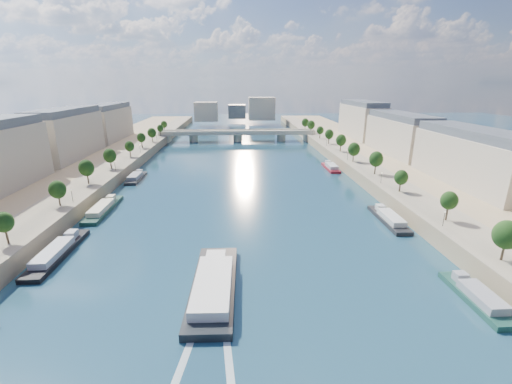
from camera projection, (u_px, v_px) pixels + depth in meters
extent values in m
plane|color=#0B2432|center=(240.00, 187.00, 140.24)|extent=(700.00, 700.00, 0.00)
cube|color=#9E8460|center=(58.00, 184.00, 135.58)|extent=(44.00, 520.00, 5.00)
cube|color=#9E8460|center=(411.00, 179.00, 143.37)|extent=(44.00, 520.00, 5.00)
cube|color=gray|center=(96.00, 177.00, 135.62)|extent=(14.00, 520.00, 0.10)
cube|color=gray|center=(377.00, 173.00, 141.78)|extent=(14.00, 520.00, 0.10)
cylinder|color=#382B1E|center=(7.00, 235.00, 80.01)|extent=(0.50, 0.50, 3.82)
ellipsoid|color=#193210|center=(3.00, 220.00, 78.91)|extent=(4.80, 4.80, 5.52)
cylinder|color=#382B1E|center=(58.00, 201.00, 102.83)|extent=(0.50, 0.50, 3.82)
ellipsoid|color=#193210|center=(55.00, 190.00, 101.73)|extent=(4.80, 4.80, 5.52)
cylinder|color=#382B1E|center=(90.00, 179.00, 125.65)|extent=(0.50, 0.50, 3.82)
ellipsoid|color=#193210|center=(88.00, 170.00, 124.55)|extent=(4.80, 4.80, 5.52)
cylinder|color=#382B1E|center=(112.00, 165.00, 148.47)|extent=(0.50, 0.50, 3.82)
ellipsoid|color=#193210|center=(111.00, 156.00, 147.38)|extent=(4.80, 4.80, 5.52)
cylinder|color=#382B1E|center=(129.00, 154.00, 171.29)|extent=(0.50, 0.50, 3.82)
ellipsoid|color=#193210|center=(128.00, 147.00, 170.20)|extent=(4.80, 4.80, 5.52)
cylinder|color=#382B1E|center=(141.00, 145.00, 194.11)|extent=(0.50, 0.50, 3.82)
ellipsoid|color=#193210|center=(141.00, 139.00, 193.02)|extent=(4.80, 4.80, 5.52)
cylinder|color=#382B1E|center=(151.00, 139.00, 216.93)|extent=(0.50, 0.50, 3.82)
ellipsoid|color=#193210|center=(151.00, 133.00, 215.84)|extent=(4.80, 4.80, 5.52)
cylinder|color=#382B1E|center=(159.00, 133.00, 239.75)|extent=(0.50, 0.50, 3.82)
ellipsoid|color=#193210|center=(159.00, 128.00, 238.66)|extent=(4.80, 4.80, 5.52)
cylinder|color=#382B1E|center=(166.00, 129.00, 262.58)|extent=(0.50, 0.50, 3.82)
ellipsoid|color=#193210|center=(166.00, 124.00, 261.48)|extent=(4.80, 4.80, 5.52)
cylinder|color=#382B1E|center=(509.00, 254.00, 70.74)|extent=(0.50, 0.50, 3.82)
ellipsoid|color=#193210|center=(512.00, 239.00, 69.65)|extent=(4.80, 4.80, 5.52)
cylinder|color=#382B1E|center=(442.00, 213.00, 93.56)|extent=(0.50, 0.50, 3.82)
ellipsoid|color=#193210|center=(444.00, 200.00, 92.47)|extent=(4.80, 4.80, 5.52)
cylinder|color=#382B1E|center=(401.00, 187.00, 116.38)|extent=(0.50, 0.50, 3.82)
ellipsoid|color=#193210|center=(403.00, 177.00, 115.29)|extent=(4.80, 4.80, 5.52)
cylinder|color=#382B1E|center=(374.00, 170.00, 139.21)|extent=(0.50, 0.50, 3.82)
ellipsoid|color=#193210|center=(375.00, 161.00, 138.11)|extent=(4.80, 4.80, 5.52)
cylinder|color=#382B1E|center=(355.00, 158.00, 162.03)|extent=(0.50, 0.50, 3.82)
ellipsoid|color=#193210|center=(355.00, 150.00, 160.93)|extent=(4.80, 4.80, 5.52)
cylinder|color=#382B1E|center=(340.00, 148.00, 184.85)|extent=(0.50, 0.50, 3.82)
ellipsoid|color=#193210|center=(341.00, 142.00, 183.75)|extent=(4.80, 4.80, 5.52)
cylinder|color=#382B1E|center=(329.00, 141.00, 207.67)|extent=(0.50, 0.50, 3.82)
ellipsoid|color=#193210|center=(329.00, 135.00, 206.57)|extent=(4.80, 4.80, 5.52)
cylinder|color=#382B1E|center=(319.00, 135.00, 230.49)|extent=(0.50, 0.50, 3.82)
ellipsoid|color=#193210|center=(320.00, 130.00, 229.40)|extent=(4.80, 4.80, 5.52)
cylinder|color=#382B1E|center=(312.00, 131.00, 253.31)|extent=(0.50, 0.50, 3.82)
ellipsoid|color=#193210|center=(312.00, 126.00, 252.22)|extent=(4.80, 4.80, 5.52)
cylinder|color=#382B1E|center=(306.00, 127.00, 276.13)|extent=(0.50, 0.50, 3.82)
ellipsoid|color=#193210|center=(306.00, 122.00, 275.04)|extent=(4.80, 4.80, 5.52)
cylinder|color=black|center=(72.00, 196.00, 106.74)|extent=(0.14, 0.14, 4.00)
sphere|color=#FFE5B2|center=(71.00, 190.00, 106.10)|extent=(0.36, 0.36, 0.36)
cylinder|color=black|center=(115.00, 166.00, 144.78)|extent=(0.14, 0.14, 4.00)
sphere|color=#FFE5B2|center=(114.00, 162.00, 144.13)|extent=(0.36, 0.36, 0.36)
cylinder|color=black|center=(140.00, 149.00, 182.81)|extent=(0.14, 0.14, 4.00)
sphere|color=#FFE5B2|center=(140.00, 145.00, 182.17)|extent=(0.36, 0.36, 0.36)
cylinder|color=black|center=(157.00, 138.00, 220.85)|extent=(0.14, 0.14, 4.00)
sphere|color=#FFE5B2|center=(156.00, 134.00, 220.21)|extent=(0.36, 0.36, 0.36)
cylinder|color=black|center=(444.00, 219.00, 88.65)|extent=(0.14, 0.14, 4.00)
sphere|color=#FFE5B2|center=(445.00, 212.00, 88.01)|extent=(0.36, 0.36, 0.36)
cylinder|color=black|center=(381.00, 178.00, 126.68)|extent=(0.14, 0.14, 4.00)
sphere|color=#FFE5B2|center=(382.00, 173.00, 126.04)|extent=(0.36, 0.36, 0.36)
cylinder|color=black|center=(348.00, 156.00, 164.72)|extent=(0.14, 0.14, 4.00)
sphere|color=#FFE5B2|center=(348.00, 152.00, 164.08)|extent=(0.36, 0.36, 0.36)
cylinder|color=black|center=(327.00, 143.00, 202.75)|extent=(0.14, 0.14, 4.00)
sphere|color=#FFE5B2|center=(327.00, 139.00, 202.11)|extent=(0.36, 0.36, 0.36)
cylinder|color=black|center=(312.00, 133.00, 240.79)|extent=(0.14, 0.14, 4.00)
sphere|color=#FFE5B2|center=(312.00, 130.00, 240.15)|extent=(0.36, 0.36, 0.36)
cube|color=#BFAB93|center=(67.00, 137.00, 170.06)|extent=(16.00, 52.00, 20.00)
cube|color=#474C54|center=(63.00, 113.00, 166.52)|extent=(14.72, 50.44, 3.20)
cube|color=#BFAB93|center=(109.00, 124.00, 225.21)|extent=(16.00, 52.00, 20.00)
cube|color=#474C54|center=(106.00, 106.00, 221.67)|extent=(14.72, 50.44, 3.20)
cube|color=#BFAB93|center=(473.00, 157.00, 124.10)|extent=(16.00, 52.00, 20.00)
cube|color=#474C54|center=(480.00, 125.00, 120.57)|extent=(14.72, 50.44, 3.20)
cube|color=#BFAB93|center=(400.00, 134.00, 179.25)|extent=(16.00, 52.00, 20.00)
cube|color=#474C54|center=(403.00, 112.00, 175.72)|extent=(14.72, 50.44, 3.20)
cube|color=#BFAB93|center=(362.00, 122.00, 234.40)|extent=(16.00, 52.00, 20.00)
cube|color=#474C54|center=(363.00, 105.00, 230.87)|extent=(14.72, 50.44, 3.20)
cube|color=#BFAB93|center=(206.00, 112.00, 334.04)|extent=(22.00, 18.00, 18.00)
cube|color=#BFAB93|center=(262.00, 108.00, 345.91)|extent=(26.00, 20.00, 22.00)
cube|color=#474C54|center=(237.00, 111.00, 360.04)|extent=(18.00, 16.00, 14.00)
cube|color=#C1B79E|center=(238.00, 133.00, 248.61)|extent=(112.00, 11.00, 2.20)
cube|color=#C1B79E|center=(238.00, 132.00, 243.40)|extent=(112.00, 0.80, 0.90)
cube|color=#C1B79E|center=(238.00, 130.00, 252.91)|extent=(112.00, 0.80, 0.90)
cylinder|color=#C1B79E|center=(194.00, 138.00, 248.01)|extent=(6.40, 6.40, 5.00)
cylinder|color=#C1B79E|center=(238.00, 138.00, 249.74)|extent=(6.40, 6.40, 5.00)
cylinder|color=#C1B79E|center=(281.00, 137.00, 251.47)|extent=(6.40, 6.40, 5.00)
cube|color=#C1B79E|center=(166.00, 138.00, 246.93)|extent=(6.00, 12.00, 5.00)
cube|color=#C1B79E|center=(308.00, 137.00, 252.55)|extent=(6.00, 12.00, 5.00)
cube|color=black|center=(214.00, 287.00, 70.74)|extent=(9.54, 30.92, 2.19)
cube|color=silver|center=(213.00, 285.00, 67.77)|extent=(7.69, 20.13, 1.97)
cube|color=silver|center=(216.00, 257.00, 78.90)|extent=(4.48, 3.79, 1.80)
cube|color=silver|center=(187.00, 351.00, 54.55)|extent=(5.00, 25.89, 0.04)
cube|color=silver|center=(228.00, 349.00, 54.90)|extent=(3.71, 25.99, 0.04)
cube|color=black|center=(58.00, 254.00, 84.70)|extent=(5.00, 26.06, 1.80)
cube|color=#B2B6BF|center=(53.00, 252.00, 82.19)|extent=(4.10, 14.33, 1.60)
cube|color=#B2B6BF|center=(72.00, 234.00, 91.58)|extent=(2.50, 3.13, 1.80)
cube|color=#183C31|center=(104.00, 210.00, 113.85)|extent=(5.00, 25.75, 1.80)
cube|color=beige|center=(101.00, 208.00, 111.37)|extent=(4.10, 14.16, 1.60)
cube|color=beige|center=(111.00, 198.00, 120.65)|extent=(2.50, 3.09, 1.80)
cube|color=#252427|center=(136.00, 179.00, 151.07)|extent=(5.00, 19.27, 1.80)
cube|color=gray|center=(135.00, 176.00, 149.08)|extent=(4.10, 10.60, 1.60)
cube|color=gray|center=(139.00, 172.00, 156.02)|extent=(2.50, 2.31, 1.80)
cube|color=#1B453B|center=(476.00, 299.00, 67.00)|extent=(5.00, 17.97, 1.80)
cube|color=gray|center=(483.00, 296.00, 65.12)|extent=(4.10, 9.88, 1.60)
cube|color=gray|center=(460.00, 277.00, 71.58)|extent=(2.50, 2.16, 1.80)
cube|color=black|center=(388.00, 220.00, 105.50)|extent=(5.00, 21.99, 1.80)
cube|color=silver|center=(391.00, 217.00, 103.31)|extent=(4.10, 12.09, 1.60)
cube|color=silver|center=(380.00, 207.00, 111.23)|extent=(2.50, 2.64, 1.80)
cube|color=maroon|center=(331.00, 168.00, 169.34)|extent=(5.00, 18.95, 1.80)
cube|color=#AEB3BB|center=(332.00, 166.00, 167.38)|extent=(4.10, 10.42, 1.60)
cube|color=#AEB3BB|center=(328.00, 162.00, 174.20)|extent=(2.50, 2.27, 1.80)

